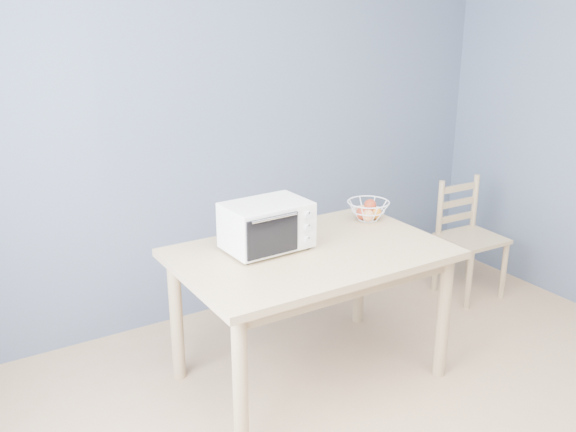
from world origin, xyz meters
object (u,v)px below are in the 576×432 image
toaster_oven (264,226)px  dining_chair (468,239)px  dining_table (311,268)px  fruit_basket (368,210)px

toaster_oven → dining_chair: size_ratio=0.54×
dining_table → fruit_basket: size_ratio=4.69×
dining_table → fruit_basket: bearing=22.1°
dining_table → dining_chair: 1.58m
dining_table → dining_chair: size_ratio=1.72×
fruit_basket → dining_table: bearing=-157.9°
dining_table → toaster_oven: bearing=148.2°
toaster_oven → dining_chair: (1.74, 0.19, -0.48)m
toaster_oven → fruit_basket: bearing=4.8°
toaster_oven → dining_chair: 1.81m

